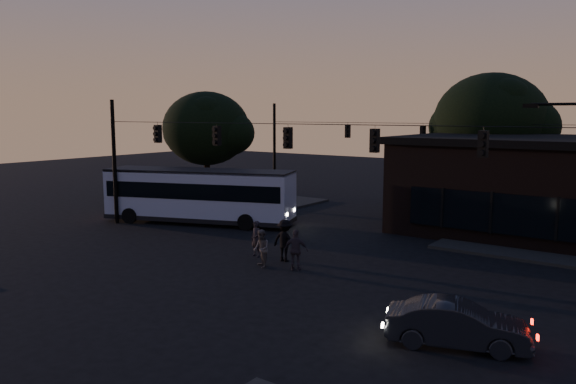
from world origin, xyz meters
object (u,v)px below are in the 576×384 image
Objects in this scene: building at (547,186)px; pedestrian_d at (285,240)px; car at (457,324)px; pedestrian_c at (296,250)px; bus at (199,193)px; pedestrian_b at (261,249)px; pedestrian_a at (256,239)px.

pedestrian_d is at bearing -122.36° from building.
car is 9.15m from pedestrian_c.
pedestrian_b is (9.36, -5.63, -1.02)m from bus.
car is at bearing 16.48° from pedestrian_b.
pedestrian_b is 1.59m from pedestrian_c.
pedestrian_b is (-8.57, -14.56, -1.87)m from building.
bus is 2.97× the size of car.
pedestrian_b is (-9.85, 3.29, 0.17)m from car.
bus is at bearing -176.08° from pedestrian_b.
building is 8.00× the size of pedestrian_d.
pedestrian_b is at bearing -34.44° from pedestrian_a.
building is at bearing -140.40° from pedestrian_c.
pedestrian_b is at bearing -6.30° from pedestrian_c.
pedestrian_b is at bearing 52.32° from car.
building is at bearing -122.79° from pedestrian_d.
car is 2.09× the size of pedestrian_d.
pedestrian_b is at bearing -51.28° from bus.
car is 2.41× the size of pedestrian_b.
car is (1.28, -17.85, -2.05)m from building.
building is at bearing -15.11° from car.
pedestrian_a is (-11.21, 4.61, 0.19)m from car.
bus reaches higher than car.
car is at bearing -85.90° from building.
pedestrian_c is 0.92× the size of pedestrian_d.
pedestrian_a is 1.61m from pedestrian_d.
building reaches higher than bus.
building is 15.65m from pedestrian_d.
pedestrian_a is (7.99, -4.31, -1.01)m from bus.
bus is at bearing 45.88° from car.
pedestrian_c reaches higher than pedestrian_b.
pedestrian_d is at bearing -43.92° from bus.
pedestrian_a is at bearing 170.93° from pedestrian_b.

